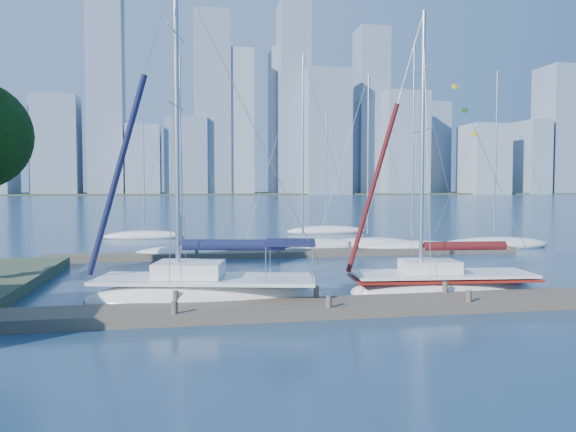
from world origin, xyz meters
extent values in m
plane|color=navy|center=(0.00, 0.00, 0.00)|extent=(700.00, 700.00, 0.00)
cube|color=#4F463A|center=(0.00, 0.00, 0.20)|extent=(26.00, 2.00, 0.40)
cube|color=#4F463A|center=(2.00, 16.00, 0.18)|extent=(30.00, 1.80, 0.36)
cube|color=#38472D|center=(0.00, 320.00, 0.00)|extent=(800.00, 100.00, 1.50)
ellipsoid|color=white|center=(-3.92, 2.15, 0.26)|extent=(9.14, 4.67, 1.53)
cube|color=white|center=(-3.92, 2.15, 0.97)|extent=(8.46, 4.31, 0.12)
cube|color=white|center=(-4.52, 2.28, 1.33)|extent=(2.79, 2.34, 0.56)
cylinder|color=silver|center=(-4.92, 2.37, 6.76)|extent=(0.18, 0.18, 11.48)
cylinder|color=silver|center=(-2.90, 1.92, 2.14)|extent=(4.06, 0.99, 0.10)
cylinder|color=black|center=(-2.90, 1.92, 2.25)|extent=(3.80, 1.22, 0.41)
cube|color=black|center=(-0.86, 1.47, 2.35)|extent=(2.32, 2.77, 0.08)
ellipsoid|color=white|center=(5.59, 2.37, 0.23)|extent=(7.95, 3.23, 1.36)
cube|color=white|center=(5.59, 2.37, 0.86)|extent=(7.36, 2.98, 0.11)
cube|color=white|center=(5.05, 2.42, 1.18)|extent=(2.32, 1.84, 0.50)
cylinder|color=silver|center=(4.69, 2.45, 6.11)|extent=(0.16, 0.16, 10.41)
cylinder|color=silver|center=(6.52, 2.29, 1.90)|extent=(3.67, 0.42, 0.09)
cylinder|color=#480F12|center=(6.52, 2.29, 1.99)|extent=(3.40, 0.67, 0.36)
cube|color=maroon|center=(5.59, 2.37, 0.71)|extent=(7.53, 3.09, 0.09)
ellipsoid|color=white|center=(-4.90, 16.67, 0.19)|extent=(6.24, 2.91, 1.04)
cylinder|color=silver|center=(-4.90, 16.67, 6.69)|extent=(0.11, 0.11, 11.48)
ellipsoid|color=white|center=(3.29, 18.89, 0.23)|extent=(9.32, 5.96, 1.24)
cylinder|color=silver|center=(3.29, 18.89, 7.27)|extent=(0.14, 0.14, 12.27)
ellipsoid|color=white|center=(8.00, 19.12, 0.21)|extent=(7.93, 3.86, 1.17)
cylinder|color=silver|center=(8.00, 19.12, 6.63)|extent=(0.13, 0.13, 11.13)
ellipsoid|color=white|center=(10.36, 16.80, 0.20)|extent=(7.96, 3.59, 1.11)
cylinder|color=silver|center=(10.36, 16.80, 7.46)|extent=(0.12, 0.12, 12.89)
ellipsoid|color=white|center=(17.15, 18.06, 0.21)|extent=(8.65, 4.94, 1.16)
cylinder|color=silver|center=(17.15, 18.06, 6.80)|extent=(0.13, 0.13, 11.48)
ellipsoid|color=white|center=(-8.08, 30.28, 0.18)|extent=(7.05, 3.26, 0.96)
cylinder|color=silver|center=(-8.08, 30.28, 5.39)|extent=(0.11, 0.11, 9.04)
ellipsoid|color=white|center=(8.44, 32.60, 0.19)|extent=(7.78, 4.93, 1.05)
cylinder|color=silver|center=(8.44, 32.60, 6.35)|extent=(0.11, 0.11, 10.80)
cube|color=slate|center=(-69.73, 287.50, 25.54)|extent=(22.67, 17.63, 51.08)
cube|color=#94A2B2|center=(-47.55, 309.43, 20.89)|extent=(13.44, 17.61, 41.77)
cube|color=gray|center=(-25.94, 284.92, 18.17)|extent=(17.33, 19.81, 36.35)
cube|color=slate|center=(-4.22, 286.68, 20.43)|extent=(22.21, 16.86, 40.86)
cube|color=#94A2B2|center=(21.35, 289.48, 39.23)|extent=(21.55, 14.99, 78.46)
cube|color=gray|center=(51.90, 304.67, 41.64)|extent=(15.70, 17.46, 83.28)
cube|color=slate|center=(70.99, 278.50, 33.63)|extent=(23.98, 18.95, 67.26)
cube|color=#94A2B2|center=(91.42, 294.72, 25.81)|extent=(14.85, 17.11, 51.62)
cube|color=gray|center=(115.77, 279.60, 28.41)|extent=(24.22, 18.80, 56.83)
cube|color=slate|center=(147.05, 309.52, 28.08)|extent=(16.16, 17.52, 56.16)
cube|color=#94A2B2|center=(164.09, 278.94, 19.86)|extent=(21.87, 23.94, 39.73)
cube|color=gray|center=(194.50, 279.05, 21.30)|extent=(13.21, 21.38, 42.59)
cube|color=slate|center=(213.93, 282.23, 37.52)|extent=(20.84, 23.60, 75.05)
cube|color=slate|center=(-45.00, 290.00, 62.34)|extent=(17.78, 18.00, 124.69)
cube|color=slate|center=(10.00, 290.00, 48.98)|extent=(19.14, 18.00, 97.96)
cube|color=slate|center=(55.00, 290.00, 52.48)|extent=(16.58, 18.00, 104.95)
cube|color=slate|center=(100.00, 290.00, 46.77)|extent=(16.92, 18.00, 93.54)
camera|label=1|loc=(-4.63, -18.70, 4.40)|focal=35.00mm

